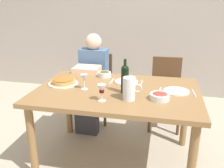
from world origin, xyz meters
name	(u,v)px	position (x,y,z in m)	size (l,w,h in m)	color
ground_plane	(116,159)	(0.00, 0.00, 0.00)	(8.00, 8.00, 0.00)	#B2A893
back_wall	(142,9)	(0.00, 2.04, 1.40)	(8.00, 0.10, 2.80)	#A3998E
dining_table	(117,99)	(0.00, 0.00, 0.67)	(1.50, 1.00, 0.76)	olive
wine_bottle	(125,79)	(0.08, -0.07, 0.89)	(0.07, 0.07, 0.31)	black
water_pitcher	(129,90)	(0.14, -0.21, 0.85)	(0.16, 0.11, 0.19)	silver
baked_tart	(63,81)	(-0.55, 0.04, 0.79)	(0.29, 0.29, 0.06)	silver
salad_bowl	(160,96)	(0.39, -0.15, 0.79)	(0.17, 0.17, 0.06)	silver
olive_bowl	(105,74)	(-0.21, 0.36, 0.79)	(0.14, 0.14, 0.06)	silver
wine_glass_left_diner	(84,79)	(-0.30, -0.05, 0.86)	(0.07, 0.07, 0.14)	silver
wine_glass_right_diner	(102,89)	(-0.07, -0.29, 0.86)	(0.07, 0.07, 0.14)	silver
dinner_plate_left_setting	(126,82)	(0.05, 0.23, 0.77)	(0.23, 0.23, 0.01)	white
dinner_plate_right_setting	(176,91)	(0.54, 0.06, 0.77)	(0.23, 0.23, 0.01)	silver
fork_left_setting	(112,81)	(-0.10, 0.23, 0.76)	(0.16, 0.01, 0.01)	silver
knife_left_setting	(141,83)	(0.20, 0.23, 0.76)	(0.18, 0.01, 0.01)	silver
knife_right_setting	(194,93)	(0.69, 0.06, 0.76)	(0.18, 0.01, 0.01)	silver
spoon_right_setting	(160,90)	(0.39, 0.06, 0.76)	(0.16, 0.01, 0.01)	silver
chair_left	(97,82)	(-0.45, 0.90, 0.50)	(0.40, 0.40, 0.87)	brown
diner_left	(92,79)	(-0.45, 0.67, 0.62)	(0.34, 0.50, 1.16)	#4C6B93
chair_right	(166,88)	(0.45, 0.88, 0.50)	(0.41, 0.41, 0.87)	brown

